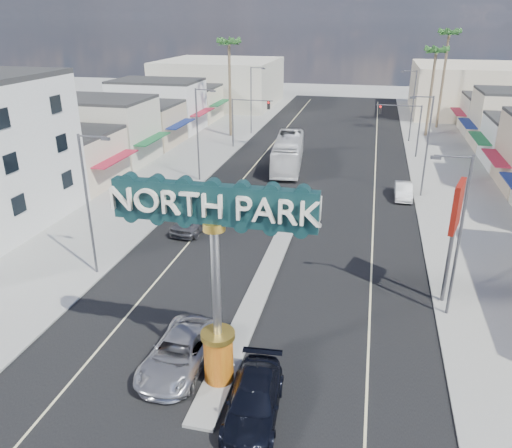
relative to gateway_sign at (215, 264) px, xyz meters
The scene contains 26 objects.
ground 28.64m from the gateway_sign, 90.00° to the left, with size 160.00×160.00×0.00m, color gray.
road 28.64m from the gateway_sign, 90.00° to the left, with size 20.00×120.00×0.01m, color black.
median_island 13.37m from the gateway_sign, 90.00° to the left, with size 1.30×30.00×0.16m, color gray.
sidewalk_left 31.87m from the gateway_sign, 116.55° to the left, with size 8.00×120.00×0.12m, color gray.
sidewalk_right 31.87m from the gateway_sign, 63.45° to the left, with size 8.00×120.00×0.12m, color gray.
storefront_row_left 47.62m from the gateway_sign, 120.33° to the left, with size 12.00×42.00×6.00m, color beige.
backdrop_far_left 76.29m from the gateway_sign, 106.77° to the left, with size 20.00×20.00×8.00m, color #B7B29E.
backdrop_far_right 76.29m from the gateway_sign, 73.23° to the left, with size 20.00×20.00×8.00m, color beige.
gateway_sign is the anchor object (origin of this frame).
traffic_signal_left 43.04m from the gateway_sign, 102.33° to the left, with size 5.09×0.45×6.00m.
traffic_signal_right 43.04m from the gateway_sign, 77.67° to the left, with size 5.09×0.45×6.00m.
streetlight_l_near 13.19m from the gateway_sign, 142.45° to the left, with size 2.03×0.22×9.00m.
streetlight_l_mid 29.91m from the gateway_sign, 110.42° to the left, with size 2.03×0.22×9.00m.
streetlight_l_far 51.10m from the gateway_sign, 101.78° to the left, with size 2.03×0.22×9.00m.
streetlight_r_near 13.19m from the gateway_sign, 37.55° to the left, with size 2.03×0.22×9.00m.
streetlight_r_mid 29.91m from the gateway_sign, 69.58° to the left, with size 2.03×0.22×9.00m.
streetlight_r_far 51.10m from the gateway_sign, 78.22° to the left, with size 2.03×0.22×9.00m.
palm_left_far 50.06m from the gateway_sign, 105.15° to the left, with size 2.60×2.60×13.10m.
palm_right_mid 55.76m from the gateway_sign, 76.47° to the left, with size 2.60×2.60×12.10m.
palm_right_far 62.20m from the gateway_sign, 75.97° to the left, with size 2.60×2.60×14.10m.
suv_left 5.58m from the gateway_sign, 164.88° to the left, with size 2.60×5.63×1.57m, color #B6B6BB.
suv_right 5.79m from the gateway_sign, 39.81° to the right, with size 2.11×5.19×1.51m, color black.
car_parked_left 18.39m from the gateway_sign, 113.04° to the left, with size 2.09×5.19×1.77m, color #5C5C60.
car_parked_right 29.19m from the gateway_sign, 71.74° to the left, with size 1.46×4.20×1.38m, color silver.
city_bus 35.08m from the gateway_sign, 94.63° to the left, with size 2.77×11.84×3.30m, color white.
bank_pylon_sign 14.08m from the gateway_sign, 41.78° to the left, with size 0.87×2.21×7.09m.
Camera 1 is at (5.68, -15.18, 15.20)m, focal length 35.00 mm.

